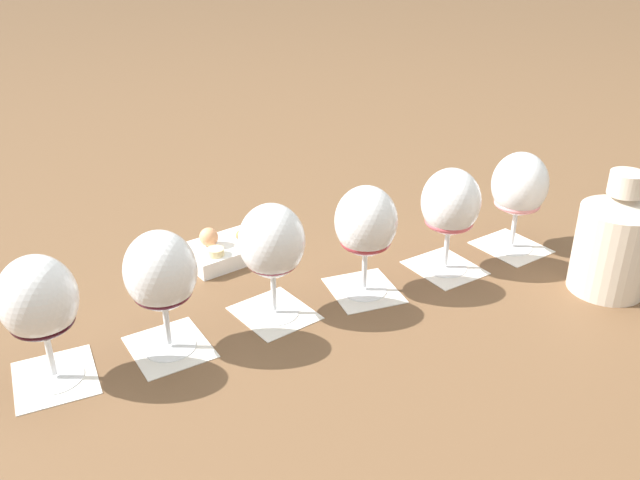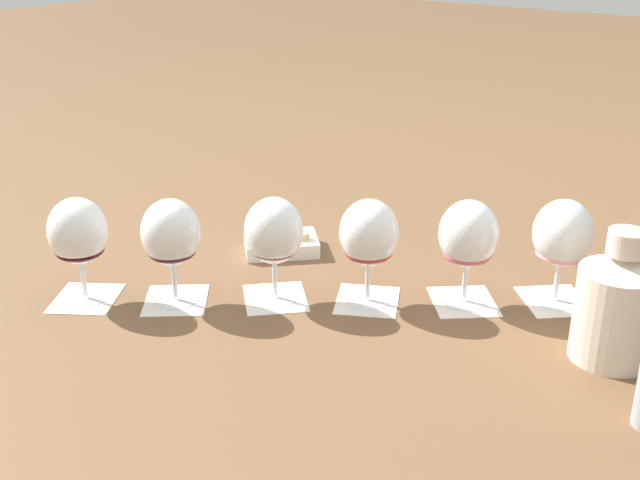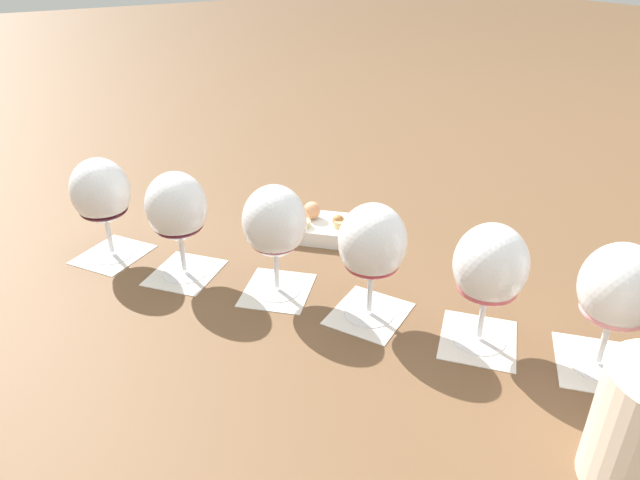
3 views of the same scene
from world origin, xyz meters
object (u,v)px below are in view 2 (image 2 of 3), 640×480
object	(u,v)px
wine_glass_4	(171,237)
wine_glass_2	(369,237)
ceramic_vase	(617,305)
wine_glass_5	(78,235)
snack_dish	(281,243)
wine_glass_3	(274,235)
wine_glass_1	(468,238)
wine_glass_0	(562,237)

from	to	relation	value
wine_glass_4	wine_glass_2	bearing A→B (deg)	-142.40
ceramic_vase	wine_glass_5	bearing A→B (deg)	24.76
wine_glass_5	snack_dish	xyz separation A→B (m)	(-0.12, -0.34, -0.09)
wine_glass_3	wine_glass_4	xyz separation A→B (m)	(0.12, 0.10, 0.00)
wine_glass_1	wine_glass_3	xyz separation A→B (m)	(0.25, 0.18, -0.00)
wine_glass_4	ceramic_vase	distance (m)	0.66
wine_glass_2	wine_glass_4	xyz separation A→B (m)	(0.24, 0.19, -0.00)
wine_glass_3	snack_dish	size ratio (longest dim) A/B	1.06
wine_glass_1	wine_glass_0	bearing A→B (deg)	-141.12
wine_glass_2	wine_glass_4	size ratio (longest dim) A/B	1.00
ceramic_vase	wine_glass_1	bearing A→B (deg)	-6.31
wine_glass_1	wine_glass_5	bearing A→B (deg)	36.78
wine_glass_0	ceramic_vase	bearing A→B (deg)	137.38
wine_glass_1	wine_glass_3	bearing A→B (deg)	35.46
wine_glass_2	snack_dish	distance (m)	0.27
wine_glass_5	ceramic_vase	world-z (taller)	ceramic_vase
wine_glass_0	wine_glass_4	xyz separation A→B (m)	(0.48, 0.37, -0.00)
wine_glass_0	wine_glass_1	world-z (taller)	same
wine_glass_3	ceramic_vase	bearing A→B (deg)	-163.15
wine_glass_4	snack_dish	bearing A→B (deg)	-90.88
wine_glass_3	wine_glass_0	bearing A→B (deg)	-143.42
wine_glass_0	wine_glass_1	bearing A→B (deg)	38.88
wine_glass_2	wine_glass_3	world-z (taller)	same
ceramic_vase	wine_glass_4	bearing A→B (deg)	22.41
wine_glass_4	ceramic_vase	bearing A→B (deg)	-157.59
wine_glass_3	wine_glass_4	size ratio (longest dim) A/B	1.00
wine_glass_0	snack_dish	size ratio (longest dim) A/B	1.06
snack_dish	wine_glass_1	bearing A→B (deg)	-176.32
wine_glass_1	wine_glass_3	world-z (taller)	same
ceramic_vase	wine_glass_3	bearing A→B (deg)	16.85
wine_glass_3	wine_glass_5	xyz separation A→B (m)	(0.24, 0.19, 0.00)
wine_glass_4	ceramic_vase	size ratio (longest dim) A/B	0.89
wine_glass_1	wine_glass_2	distance (m)	0.15
wine_glass_4	wine_glass_5	world-z (taller)	same
wine_glass_5	ceramic_vase	bearing A→B (deg)	-155.24
wine_glass_2	snack_dish	world-z (taller)	wine_glass_2
wine_glass_3	wine_glass_4	distance (m)	0.16
wine_glass_4	snack_dish	distance (m)	0.27
wine_glass_1	wine_glass_2	xyz separation A→B (m)	(0.12, 0.09, -0.00)
wine_glass_4	snack_dish	xyz separation A→B (m)	(-0.00, -0.26, -0.09)
wine_glass_5	snack_dish	bearing A→B (deg)	-109.90
wine_glass_4	wine_glass_5	distance (m)	0.15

